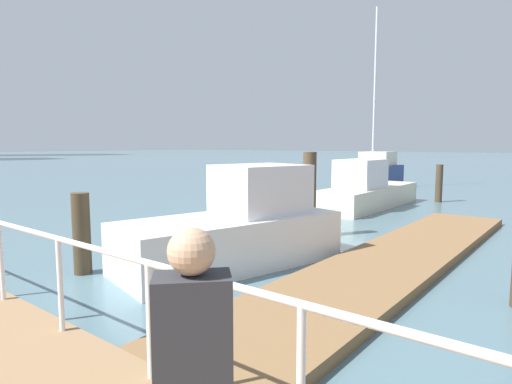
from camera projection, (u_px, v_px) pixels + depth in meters
name	position (u px, v px, depth m)	size (l,w,h in m)	color
ground_plane	(9.00, 226.00, 13.05)	(300.00, 300.00, 0.00)	slate
floating_dock	(392.00, 261.00, 8.77)	(13.09, 2.00, 0.18)	olive
boardwalk_railing	(214.00, 308.00, 3.25)	(0.06, 26.76, 1.08)	white
dock_piling_0	(82.00, 234.00, 8.17)	(0.33, 0.33, 1.57)	#473826
dock_piling_2	(439.00, 183.00, 18.49)	(0.29, 0.29, 1.63)	#473826
dock_piling_3	(283.00, 199.00, 13.18)	(0.32, 0.32, 1.63)	#473826
dock_piling_4	(262.00, 214.00, 10.43)	(0.27, 0.27, 1.59)	brown
dock_piling_5	(309.00, 195.00, 11.39)	(0.36, 0.36, 2.29)	brown
moored_boat_0	(366.00, 191.00, 16.90)	(6.30, 1.77, 1.92)	beige
moored_boat_1	(238.00, 229.00, 8.83)	(4.93, 2.91, 2.05)	white
moored_boat_2	(373.00, 173.00, 24.64)	(4.23, 2.17, 10.05)	navy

